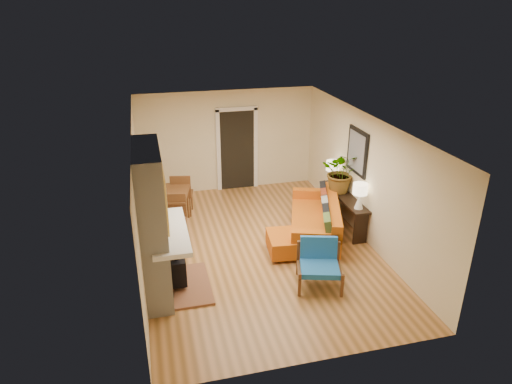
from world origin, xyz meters
TOP-DOWN VIEW (x-y plane):
  - room_shell at (0.60, 2.63)m, footprint 6.50×6.50m
  - fireplace at (-2.00, -1.00)m, footprint 1.09×1.68m
  - sofa at (1.36, 0.18)m, footprint 1.63×2.42m
  - ottoman at (0.53, -0.35)m, footprint 0.88×0.88m
  - blue_chair at (0.74, -1.42)m, footprint 0.94×0.93m
  - dining_table at (-1.54, 1.31)m, footprint 1.07×1.94m
  - console_table at (2.07, 0.51)m, footprint 0.34×1.85m
  - lamp_near at (2.07, -0.16)m, footprint 0.30×0.30m
  - lamp_far at (2.07, 1.25)m, footprint 0.30×0.30m
  - houseplant at (2.06, 0.73)m, footprint 1.07×1.02m

SIDE VIEW (x-z plane):
  - ottoman at x=0.53m, z-range 0.03..0.44m
  - sofa at x=1.36m, z-range -0.05..0.83m
  - blue_chair at x=0.74m, z-range 0.03..0.83m
  - console_table at x=2.07m, z-range 0.21..0.94m
  - dining_table at x=-1.54m, z-range 0.16..1.18m
  - lamp_near at x=2.07m, z-range 0.79..1.33m
  - lamp_far at x=2.07m, z-range 0.79..1.33m
  - houseplant at x=2.06m, z-range 0.72..1.66m
  - room_shell at x=0.60m, z-range -2.01..4.49m
  - fireplace at x=-2.00m, z-range -0.06..2.54m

